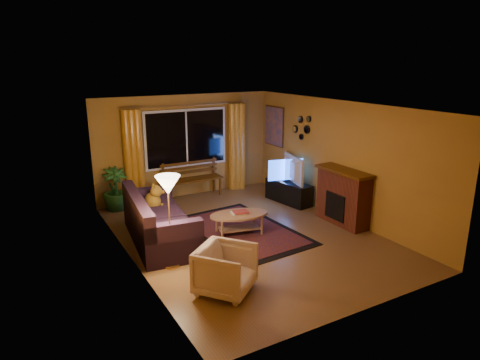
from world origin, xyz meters
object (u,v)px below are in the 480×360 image
sofa (160,218)px  armchair (226,267)px  bench (193,188)px  coffee_table (239,224)px  tv_console (288,192)px  floor_lamp (170,222)px

sofa → armchair: (0.22, -2.23, -0.08)m
bench → coffee_table: bearing=-93.5°
sofa → armchair: sofa is taller
armchair → coffee_table: bearing=16.6°
coffee_table → tv_console: (1.97, 1.10, 0.04)m
bench → tv_console: (1.84, -1.49, 0.03)m
bench → coffee_table: size_ratio=1.31×
sofa → tv_console: bearing=17.4°
armchair → floor_lamp: floor_lamp is taller
sofa → coffee_table: 1.54m
bench → sofa: bearing=-126.9°
sofa → floor_lamp: 1.14m
floor_lamp → tv_console: floor_lamp is taller
floor_lamp → coffee_table: floor_lamp is taller
bench → coffee_table: (-0.14, -2.59, -0.02)m
coffee_table → floor_lamp: bearing=-158.6°
armchair → tv_console: bearing=3.2°
floor_lamp → coffee_table: bearing=21.4°
tv_console → sofa: bearing=-177.3°
armchair → tv_console: armchair is taller
armchair → floor_lamp: size_ratio=0.50×
armchair → sofa: bearing=56.8°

